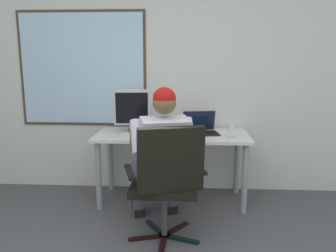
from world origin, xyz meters
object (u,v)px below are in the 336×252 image
Objects in this scene: wine_glass at (231,128)px; person_seated at (161,156)px; desk_speaker at (172,124)px; desk at (172,143)px; cd_case at (165,136)px; office_chair at (167,176)px; crt_monitor at (132,108)px; laptop at (200,127)px.

person_seated is at bearing -144.06° from wine_glass.
desk is at bearing -84.67° from desk_speaker.
person_seated reaches higher than desk_speaker.
desk_speaker is 1.16× the size of cd_case.
desk is at bearing 164.56° from wine_glass.
person_seated is at bearing -94.18° from desk_speaker.
wine_glass is (0.58, -0.16, 0.20)m from desk.
office_chair is 0.96m from wine_glass.
desk is 0.17m from cd_case.
person_seated is at bearing -61.96° from crt_monitor.
office_chair is at bearing -89.35° from desk_speaker.
crt_monitor is 1.16× the size of laptop.
office_chair is 0.28m from person_seated.
person_seated is (-0.06, 0.25, 0.10)m from office_chair.
laptop is at bearing 143.73° from wine_glass.
person_seated reaches higher than cd_case.
desk_speaker is at bearing 95.33° from desk.
crt_monitor is at bearing 114.46° from office_chair.
person_seated is 0.51m from cd_case.
wine_glass is (0.29, -0.21, 0.04)m from laptop.
cd_case is at bearing -103.33° from desk_speaker.
office_chair reaches higher than laptop.
desk is 3.51× the size of crt_monitor.
person_seated is 2.82× the size of crt_monitor.
laptop is (0.70, 0.03, -0.20)m from crt_monitor.
office_chair reaches higher than wine_glass.
crt_monitor is 0.45m from desk_speaker.
wine_glass is (0.64, 0.47, 0.16)m from person_seated.
person_seated reaches higher than laptop.
laptop is at bearing 10.26° from desk.
office_chair is at bearing -85.08° from cd_case.
wine_glass reaches higher than desk.
person_seated is 3.28× the size of laptop.
crt_monitor is at bearing 176.69° from desk.
office_chair is at bearing -107.21° from laptop.
wine_glass is 0.84× the size of desk_speaker.
desk_speaker is at bearing 11.49° from crt_monitor.
wine_glass is (0.58, 0.72, 0.25)m from office_chair.
person_seated reaches higher than desk.
crt_monitor reaches higher than office_chair.
office_chair is at bearing -65.54° from crt_monitor.
laptop is at bearing 62.51° from person_seated.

